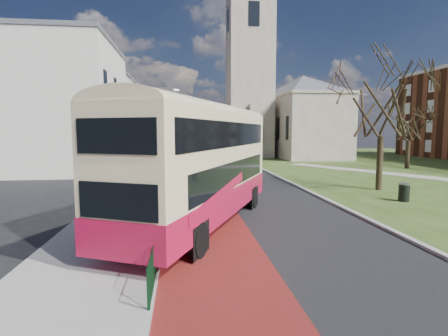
{
  "coord_description": "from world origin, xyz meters",
  "views": [
    {
      "loc": [
        -2.16,
        -15.42,
        4.03
      ],
      "look_at": [
        0.09,
        3.73,
        2.0
      ],
      "focal_mm": 28.0,
      "sensor_mm": 36.0,
      "label": 1
    }
  ],
  "objects": [
    {
      "name": "winter_tree_far",
      "position": [
        21.91,
        19.58,
        5.47
      ],
      "size": [
        6.15,
        6.15,
        7.84
      ],
      "rotation": [
        0.0,
        0.0,
        -0.17
      ],
      "color": "#2D2416",
      "rests_on": "grass_green"
    },
    {
      "name": "street_block_near",
      "position": [
        -14.0,
        22.0,
        6.51
      ],
      "size": [
        10.3,
        14.3,
        13.0
      ],
      "color": "silver",
      "rests_on": "ground"
    },
    {
      "name": "road_carriageway",
      "position": [
        1.5,
        20.0,
        0.01
      ],
      "size": [
        9.0,
        120.0,
        0.01
      ],
      "primitive_type": "cube",
      "color": "black",
      "rests_on": "ground"
    },
    {
      "name": "ground",
      "position": [
        0.0,
        0.0,
        0.0
      ],
      "size": [
        160.0,
        160.0,
        0.0
      ],
      "primitive_type": "plane",
      "color": "black",
      "rests_on": "ground"
    },
    {
      "name": "pedestrian_railing",
      "position": [
        -2.95,
        4.0,
        0.55
      ],
      "size": [
        0.07,
        24.0,
        1.12
      ],
      "color": "#0C3619",
      "rests_on": "ground"
    },
    {
      "name": "bus_lane",
      "position": [
        -1.2,
        20.0,
        0.01
      ],
      "size": [
        3.4,
        120.0,
        0.01
      ],
      "primitive_type": "cube",
      "color": "#591414",
      "rests_on": "ground"
    },
    {
      "name": "grass_green",
      "position": [
        26.0,
        22.0,
        0.02
      ],
      "size": [
        40.0,
        80.0,
        0.04
      ],
      "primitive_type": "cube",
      "color": "#2F4819",
      "rests_on": "ground"
    },
    {
      "name": "kerb_west",
      "position": [
        -3.0,
        20.0,
        0.07
      ],
      "size": [
        0.25,
        120.0,
        0.13
      ],
      "primitive_type": "cube",
      "color": "#999993",
      "rests_on": "ground"
    },
    {
      "name": "gothic_church",
      "position": [
        12.56,
        38.0,
        13.13
      ],
      "size": [
        16.38,
        18.0,
        40.0
      ],
      "color": "gray",
      "rests_on": "ground"
    },
    {
      "name": "winter_tree_near",
      "position": [
        11.17,
        6.89,
        6.56
      ],
      "size": [
        8.42,
        8.42,
        9.41
      ],
      "rotation": [
        0.0,
        0.0,
        0.41
      ],
      "color": "#332819",
      "rests_on": "grass_green"
    },
    {
      "name": "street_block_far",
      "position": [
        -14.0,
        38.0,
        5.76
      ],
      "size": [
        10.3,
        16.3,
        11.5
      ],
      "color": "beige",
      "rests_on": "ground"
    },
    {
      "name": "bus",
      "position": [
        -1.38,
        -0.71,
        2.87
      ],
      "size": [
        7.53,
        12.11,
        5.04
      ],
      "rotation": [
        0.0,
        0.0,
        -0.43
      ],
      "color": "#AC0F34",
      "rests_on": "ground"
    },
    {
      "name": "pavement_west",
      "position": [
        -5.0,
        20.0,
        0.06
      ],
      "size": [
        4.0,
        120.0,
        0.12
      ],
      "primitive_type": "cube",
      "color": "gray",
      "rests_on": "ground"
    },
    {
      "name": "litter_bin",
      "position": [
        10.38,
        2.93,
        0.56
      ],
      "size": [
        0.69,
        0.69,
        1.02
      ],
      "rotation": [
        0.0,
        0.0,
        0.08
      ],
      "color": "black",
      "rests_on": "grass_green"
    },
    {
      "name": "kerb_east",
      "position": [
        6.1,
        22.0,
        0.07
      ],
      "size": [
        0.25,
        80.0,
        0.13
      ],
      "primitive_type": "cube",
      "color": "#999993",
      "rests_on": "ground"
    },
    {
      "name": "streetlamp",
      "position": [
        -4.35,
        18.0,
        4.59
      ],
      "size": [
        2.13,
        0.18,
        8.0
      ],
      "color": "gray",
      "rests_on": "pavement_west"
    }
  ]
}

